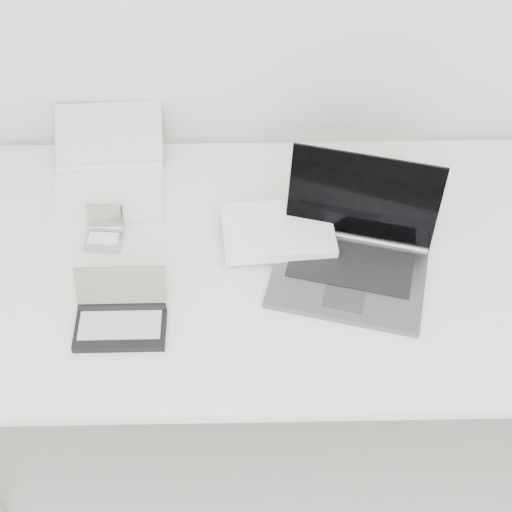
{
  "coord_description": "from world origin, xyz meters",
  "views": [
    {
      "loc": [
        -0.05,
        0.51,
        2.03
      ],
      "look_at": [
        -0.03,
        1.51,
        0.79
      ],
      "focal_mm": 50.0,
      "sensor_mm": 36.0,
      "label": 1
    }
  ],
  "objects_px": {
    "netbook_open_white": "(109,177)",
    "desk": "(268,271)",
    "palmtop_charcoal": "(121,318)",
    "laptop_large": "(326,246)"
  },
  "relations": [
    {
      "from": "desk",
      "to": "netbook_open_white",
      "type": "height_order",
      "value": "netbook_open_white"
    },
    {
      "from": "desk",
      "to": "netbook_open_white",
      "type": "bearing_deg",
      "value": 147.79
    },
    {
      "from": "desk",
      "to": "laptop_large",
      "type": "height_order",
      "value": "laptop_large"
    },
    {
      "from": "netbook_open_white",
      "to": "desk",
      "type": "bearing_deg",
      "value": -35.0
    },
    {
      "from": "laptop_large",
      "to": "netbook_open_white",
      "type": "xyz_separation_m",
      "value": [
        -0.53,
        0.25,
        -0.01
      ]
    },
    {
      "from": "laptop_large",
      "to": "netbook_open_white",
      "type": "relative_size",
      "value": 1.42
    },
    {
      "from": "desk",
      "to": "palmtop_charcoal",
      "type": "relative_size",
      "value": 8.17
    },
    {
      "from": "desk",
      "to": "palmtop_charcoal",
      "type": "xyz_separation_m",
      "value": [
        -0.32,
        -0.18,
        0.07
      ]
    },
    {
      "from": "netbook_open_white",
      "to": "palmtop_charcoal",
      "type": "distance_m",
      "value": 0.43
    },
    {
      "from": "desk",
      "to": "palmtop_charcoal",
      "type": "distance_m",
      "value": 0.38
    }
  ]
}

